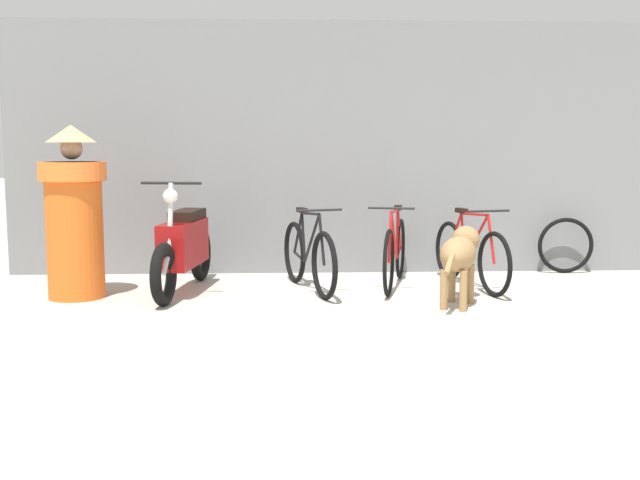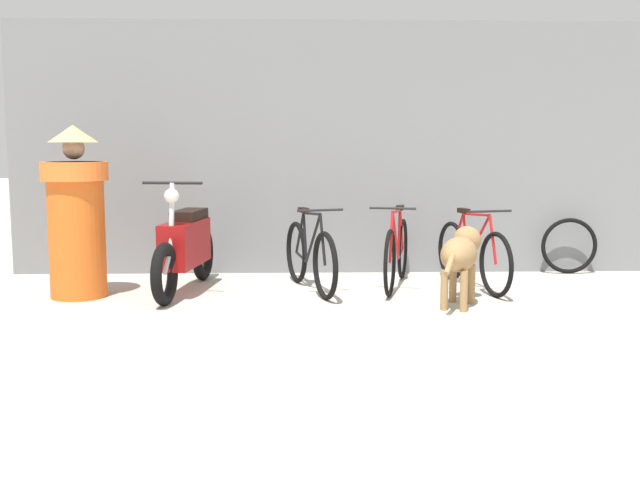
# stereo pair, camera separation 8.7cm
# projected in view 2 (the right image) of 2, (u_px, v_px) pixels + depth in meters

# --- Properties ---
(ground_plane) EXTENTS (60.00, 60.00, 0.00)m
(ground_plane) POSITION_uv_depth(u_px,v_px,m) (439.00, 358.00, 5.19)
(ground_plane) COLOR #B7B2A5
(shop_wall_back) EXTENTS (8.48, 0.20, 2.86)m
(shop_wall_back) POSITION_uv_depth(u_px,v_px,m) (382.00, 149.00, 8.63)
(shop_wall_back) COLOR slate
(shop_wall_back) RESTS_ON ground
(bicycle_0) EXTENTS (0.57, 1.57, 0.86)m
(bicycle_0) POSITION_uv_depth(u_px,v_px,m) (310.00, 256.00, 7.57)
(bicycle_0) COLOR black
(bicycle_0) RESTS_ON ground
(bicycle_1) EXTENTS (0.56, 1.67, 0.86)m
(bicycle_1) POSITION_uv_depth(u_px,v_px,m) (397.00, 253.00, 7.77)
(bicycle_1) COLOR black
(bicycle_1) RESTS_ON ground
(bicycle_2) EXTENTS (0.52, 1.62, 0.84)m
(bicycle_2) POSITION_uv_depth(u_px,v_px,m) (472.00, 255.00, 7.71)
(bicycle_2) COLOR black
(bicycle_2) RESTS_ON ground
(motorcycle) EXTENTS (0.58, 1.91, 1.13)m
(motorcycle) POSITION_uv_depth(u_px,v_px,m) (185.00, 247.00, 7.49)
(motorcycle) COLOR black
(motorcycle) RESTS_ON ground
(stray_dog) EXTENTS (0.59, 1.05, 0.71)m
(stray_dog) POSITION_uv_depth(u_px,v_px,m) (461.00, 253.00, 6.86)
(stray_dog) COLOR #997247
(stray_dog) RESTS_ON ground
(person_in_robes) EXTENTS (0.89, 0.89, 1.66)m
(person_in_robes) POSITION_uv_depth(u_px,v_px,m) (76.00, 213.00, 7.19)
(person_in_robes) COLOR orange
(person_in_robes) RESTS_ON ground
(spare_tire_left) EXTENTS (0.65, 0.08, 0.64)m
(spare_tire_left) POSITION_uv_depth(u_px,v_px,m) (569.00, 246.00, 8.59)
(spare_tire_left) COLOR black
(spare_tire_left) RESTS_ON ground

